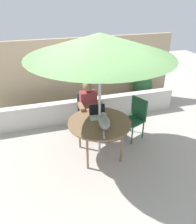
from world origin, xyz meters
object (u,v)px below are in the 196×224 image
Objects in this scene: patio_umbrella at (100,45)px; laptop at (97,113)px; cat at (104,122)px; chair_occupied at (87,110)px; chair_empty at (135,115)px; potted_plant_near_fence at (143,88)px; person_seated at (89,106)px; patio_table at (100,124)px.

patio_umbrella is 1.31m from laptop.
cat is (0.01, -0.37, 0.02)m from laptop.
chair_occupied is 1.05m from chair_empty.
chair_occupied is at bearing -153.12° from potted_plant_near_fence.
potted_plant_near_fence is at bearing 45.41° from patio_umbrella.
person_seated reaches higher than potted_plant_near_fence.
patio_umbrella is at bearing -90.00° from person_seated.
cat is at bearing -76.48° from patio_table.
patio_table is 1.30× the size of chair_occupied.
person_seated is 1.94× the size of cat.
cat is at bearing -131.61° from potted_plant_near_fence.
patio_umbrella reaches higher than patio_table.
patio_table is 1.39× the size of potted_plant_near_fence.
person_seated is at bearing 157.61° from chair_empty.
patio_umbrella is at bearing -157.09° from chair_empty.
cat reaches higher than chair_empty.
patio_umbrella is 3.04m from potted_plant_near_fence.
person_seated is 0.92m from cat.
chair_occupied is 1.40× the size of cat.
patio_table is at bearing 103.52° from cat.
cat is (-0.87, -0.54, 0.30)m from chair_empty.
potted_plant_near_fence is (0.89, 1.44, -0.05)m from chair_empty.
chair_occupied is 0.75m from laptop.
patio_umbrella reaches higher than person_seated.
potted_plant_near_fence reaches higher than patio_table.
chair_occupied and chair_empty have the same top height.
cat is at bearing -148.08° from chair_empty.
potted_plant_near_fence is at bearing 26.88° from chair_occupied.
laptop reaches higher than potted_plant_near_fence.
chair_empty is 0.99m from person_seated.
potted_plant_near_fence is (1.80, 0.91, -0.05)m from chair_occupied.
chair_empty is 0.72× the size of person_seated.
cat is (0.04, -0.91, 0.13)m from person_seated.
patio_table is 2.57m from potted_plant_near_fence.
patio_umbrella is at bearing -96.32° from laptop.
chair_occupied is 0.23m from person_seated.
patio_table is 0.76m from person_seated.
laptop is (0.02, -0.70, 0.28)m from chair_occupied.
patio_table is at bearing -90.00° from person_seated.
chair_empty is at bearing 31.92° from cat.
patio_umbrella is 2.63× the size of chair_empty.
patio_umbrella reaches higher than chair_empty.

